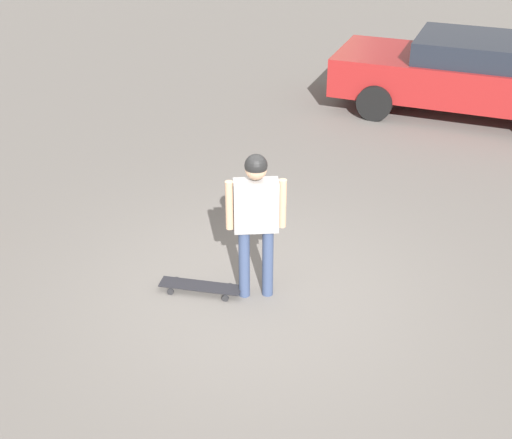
% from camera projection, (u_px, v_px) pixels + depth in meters
% --- Properties ---
extents(ground_plane, '(220.00, 220.00, 0.00)m').
position_uv_depth(ground_plane, '(256.00, 294.00, 8.11)').
color(ground_plane, slate).
extents(person, '(0.32, 0.63, 1.73)m').
position_uv_depth(person, '(256.00, 210.00, 7.58)').
color(person, '#38476B').
rests_on(person, ground_plane).
extents(skateboard, '(0.27, 0.94, 0.09)m').
position_uv_depth(skateboard, '(200.00, 286.00, 8.12)').
color(skateboard, '#232328').
rests_on(skateboard, ground_plane).
extents(car_parked_near, '(2.62, 5.00, 1.42)m').
position_uv_depth(car_parked_near, '(470.00, 74.00, 12.84)').
color(car_parked_near, maroon).
rests_on(car_parked_near, ground_plane).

